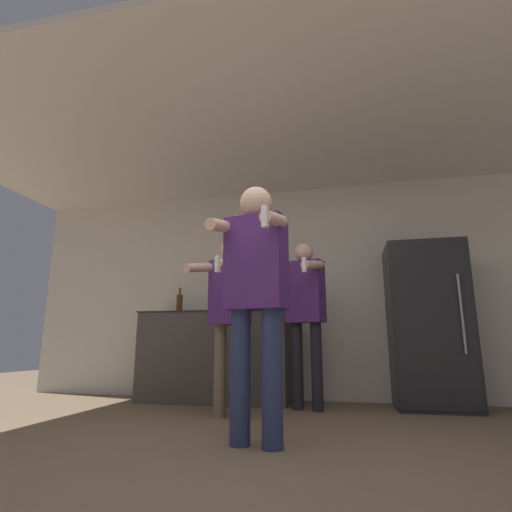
% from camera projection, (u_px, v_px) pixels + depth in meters
% --- Properties ---
extents(ground_plane, '(14.00, 14.00, 0.00)m').
position_uv_depth(ground_plane, '(226.00, 479.00, 1.90)').
color(ground_plane, brown).
extents(wall_back, '(7.00, 0.06, 2.55)m').
position_uv_depth(wall_back, '(296.00, 290.00, 4.86)').
color(wall_back, beige).
rests_on(wall_back, ground_plane).
extents(ceiling_slab, '(7.00, 3.31, 0.05)m').
position_uv_depth(ceiling_slab, '(274.00, 134.00, 3.78)').
color(ceiling_slab, silver).
rests_on(ceiling_slab, wall_back).
extents(refrigerator, '(0.75, 0.71, 1.66)m').
position_uv_depth(refrigerator, '(428.00, 324.00, 4.11)').
color(refrigerator, '#262628').
rests_on(refrigerator, ground_plane).
extents(counter, '(1.71, 0.67, 0.99)m').
position_uv_depth(counter, '(216.00, 356.00, 4.55)').
color(counter, '#47423D').
rests_on(counter, ground_plane).
extents(bottle_clear_vodka, '(0.07, 0.07, 0.29)m').
position_uv_depth(bottle_clear_vodka, '(247.00, 302.00, 4.54)').
color(bottle_clear_vodka, black).
rests_on(bottle_clear_vodka, counter).
extents(bottle_dark_rum, '(0.09, 0.09, 0.27)m').
position_uv_depth(bottle_dark_rum, '(276.00, 301.00, 4.47)').
color(bottle_dark_rum, maroon).
rests_on(bottle_dark_rum, counter).
extents(bottle_amber_bourbon, '(0.07, 0.07, 0.30)m').
position_uv_depth(bottle_amber_bourbon, '(179.00, 303.00, 4.72)').
color(bottle_amber_bourbon, '#563314').
rests_on(bottle_amber_bourbon, counter).
extents(person_woman_foreground, '(0.52, 0.49, 1.72)m').
position_uv_depth(person_woman_foreground, '(256.00, 287.00, 2.69)').
color(person_woman_foreground, navy).
rests_on(person_woman_foreground, ground_plane).
extents(person_man_side, '(0.54, 0.62, 1.60)m').
position_uv_depth(person_man_side, '(229.00, 306.00, 3.66)').
color(person_man_side, '#75664C').
rests_on(person_man_side, ground_plane).
extents(person_spectator_back, '(0.55, 0.62, 1.67)m').
position_uv_depth(person_spectator_back, '(305.00, 305.00, 4.07)').
color(person_spectator_back, black).
rests_on(person_spectator_back, ground_plane).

